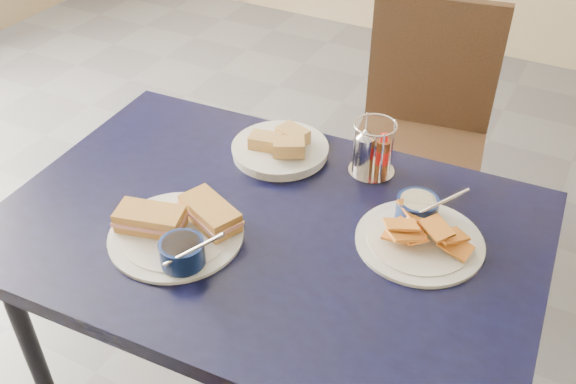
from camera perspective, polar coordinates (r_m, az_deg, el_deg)
The scene contains 6 objects.
dining_table at distance 1.43m, azimuth -1.82°, elevation -4.97°, with size 1.20×0.83×0.75m.
chair_far at distance 2.22m, azimuth 12.24°, elevation 6.20°, with size 0.49×0.47×0.91m.
sandwich_plate at distance 1.35m, azimuth -9.64°, elevation -3.27°, with size 0.31×0.28×0.12m.
plantain_plate at distance 1.37m, azimuth 11.55°, elevation -3.19°, with size 0.27×0.27×0.12m.
bread_basket at distance 1.58m, azimuth -0.66°, elevation 3.93°, with size 0.24×0.24×0.07m.
condiment_caddy at distance 1.52m, azimuth 7.42°, elevation 3.59°, with size 0.11×0.11×0.14m.
Camera 1 is at (0.34, -1.12, 1.65)m, focal length 40.00 mm.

